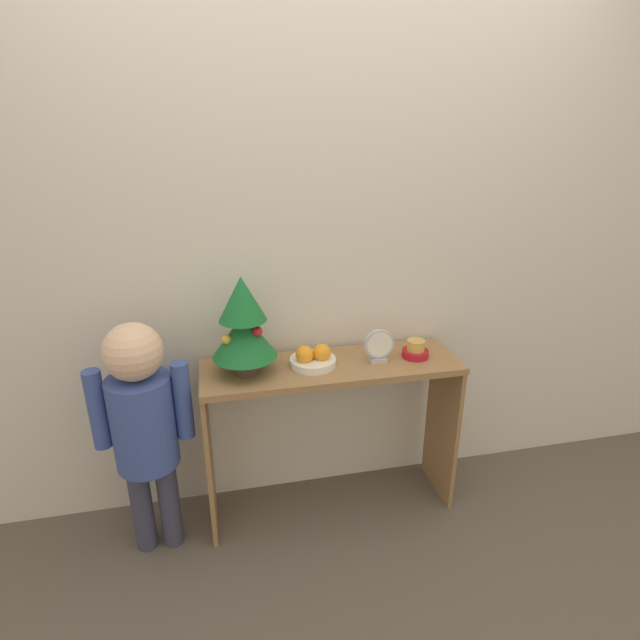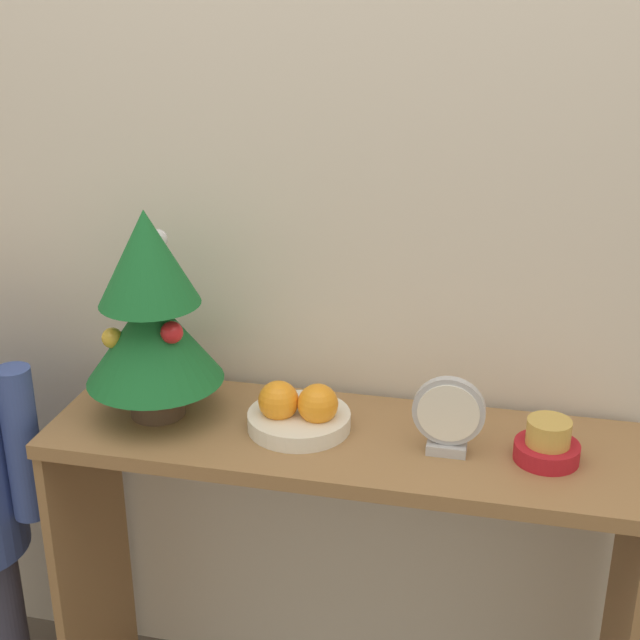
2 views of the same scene
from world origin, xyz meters
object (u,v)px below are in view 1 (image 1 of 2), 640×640
at_px(singing_bowl, 415,350).
at_px(child_figure, 143,417).
at_px(fruit_bowl, 313,358).
at_px(desk_clock, 379,346).
at_px(mini_tree, 243,324).

bearing_deg(singing_bowl, child_figure, -176.54).
height_order(singing_bowl, child_figure, child_figure).
bearing_deg(fruit_bowl, child_figure, -173.23).
distance_m(fruit_bowl, desk_clock, 0.30).
xyz_separation_m(fruit_bowl, child_figure, (-0.72, -0.09, -0.15)).
height_order(mini_tree, singing_bowl, mini_tree).
bearing_deg(child_figure, singing_bowl, 3.46).
bearing_deg(child_figure, mini_tree, 10.97).
bearing_deg(desk_clock, fruit_bowl, 174.37).
relative_size(fruit_bowl, singing_bowl, 1.68).
xyz_separation_m(fruit_bowl, singing_bowl, (0.47, -0.01, -0.00)).
bearing_deg(mini_tree, singing_bowl, -0.81).
height_order(fruit_bowl, child_figure, child_figure).
bearing_deg(desk_clock, mini_tree, 177.44).
relative_size(fruit_bowl, desk_clock, 1.31).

